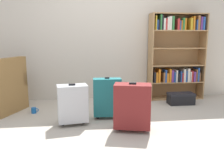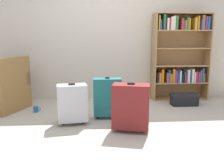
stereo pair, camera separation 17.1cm
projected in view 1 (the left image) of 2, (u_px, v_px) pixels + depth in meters
ground_plane at (124, 126)px, 3.39m from camera, size 9.01×9.01×0.00m
back_wall at (110, 33)px, 4.79m from camera, size 5.15×0.10×2.60m
bookshelf at (176, 54)px, 4.81m from camera, size 1.08×0.34×1.67m
mug at (34, 110)px, 3.97m from camera, size 0.12×0.08×0.10m
storage_box at (181, 98)px, 4.50m from camera, size 0.47×0.25×0.21m
suitcase_silver at (73, 103)px, 3.41m from camera, size 0.44×0.31×0.59m
suitcase_teal at (107, 97)px, 3.67m from camera, size 0.42×0.19×0.64m
suitcase_dark_red at (132, 106)px, 3.18m from camera, size 0.52×0.37×0.65m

